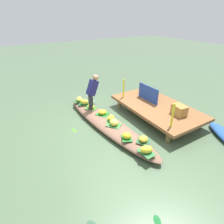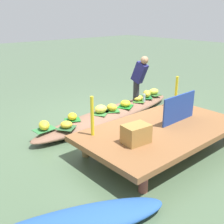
# 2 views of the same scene
# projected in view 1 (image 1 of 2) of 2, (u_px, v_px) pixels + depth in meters

# --- Properties ---
(canal_water) EXTENTS (40.00, 40.00, 0.00)m
(canal_water) POSITION_uv_depth(u_px,v_px,m) (107.00, 127.00, 6.07)
(canal_water) COLOR #4A6145
(canal_water) RESTS_ON ground
(dock_platform) EXTENTS (3.20, 1.80, 0.44)m
(dock_platform) POSITION_uv_depth(u_px,v_px,m) (157.00, 107.00, 6.50)
(dock_platform) COLOR brown
(dock_platform) RESTS_ON ground
(vendor_boat) EXTENTS (4.58, 1.24, 0.26)m
(vendor_boat) POSITION_uv_depth(u_px,v_px,m) (107.00, 124.00, 6.01)
(vendor_boat) COLOR brown
(vendor_boat) RESTS_ON ground
(leaf_mat_0) EXTENTS (0.48, 0.51, 0.01)m
(leaf_mat_0) POSITION_uv_depth(u_px,v_px,m) (85.00, 104.00, 6.98)
(leaf_mat_0) COLOR #1D632D
(leaf_mat_0) RESTS_ON vendor_boat
(banana_bunch_0) EXTENTS (0.36, 0.37, 0.19)m
(banana_bunch_0) POSITION_uv_depth(u_px,v_px,m) (84.00, 102.00, 6.93)
(banana_bunch_0) COLOR gold
(banana_bunch_0) RESTS_ON vendor_boat
(leaf_mat_1) EXTENTS (0.44, 0.40, 0.01)m
(leaf_mat_1) POSITION_uv_depth(u_px,v_px,m) (111.00, 120.00, 5.95)
(leaf_mat_1) COLOR #338136
(leaf_mat_1) RESTS_ON vendor_boat
(banana_bunch_1) EXTENTS (0.28, 0.31, 0.18)m
(banana_bunch_1) POSITION_uv_depth(u_px,v_px,m) (111.00, 118.00, 5.91)
(banana_bunch_1) COLOR yellow
(banana_bunch_1) RESTS_ON vendor_boat
(leaf_mat_2) EXTENTS (0.44, 0.30, 0.01)m
(leaf_mat_2) POSITION_uv_depth(u_px,v_px,m) (146.00, 152.00, 4.58)
(leaf_mat_2) COLOR #32783E
(leaf_mat_2) RESTS_ON vendor_boat
(banana_bunch_2) EXTENTS (0.32, 0.37, 0.18)m
(banana_bunch_2) POSITION_uv_depth(u_px,v_px,m) (146.00, 149.00, 4.54)
(banana_bunch_2) COLOR yellow
(banana_bunch_2) RESTS_ON vendor_boat
(leaf_mat_3) EXTENTS (0.50, 0.50, 0.01)m
(leaf_mat_3) POSITION_uv_depth(u_px,v_px,m) (91.00, 108.00, 6.70)
(leaf_mat_3) COLOR #3F7C2D
(leaf_mat_3) RESTS_ON vendor_boat
(banana_bunch_3) EXTENTS (0.34, 0.28, 0.14)m
(banana_bunch_3) POSITION_uv_depth(u_px,v_px,m) (91.00, 106.00, 6.66)
(banana_bunch_3) COLOR yellow
(banana_bunch_3) RESTS_ON vendor_boat
(leaf_mat_4) EXTENTS (0.45, 0.45, 0.01)m
(leaf_mat_4) POSITION_uv_depth(u_px,v_px,m) (143.00, 141.00, 4.98)
(leaf_mat_4) COLOR #2C5A33
(leaf_mat_4) RESTS_ON vendor_boat
(banana_bunch_4) EXTENTS (0.34, 0.34, 0.15)m
(banana_bunch_4) POSITION_uv_depth(u_px,v_px,m) (143.00, 139.00, 4.94)
(banana_bunch_4) COLOR gold
(banana_bunch_4) RESTS_ON vendor_boat
(leaf_mat_5) EXTENTS (0.33, 0.45, 0.01)m
(leaf_mat_5) POSITION_uv_depth(u_px,v_px,m) (80.00, 101.00, 7.22)
(leaf_mat_5) COLOR #2E5C28
(leaf_mat_5) RESTS_ON vendor_boat
(banana_bunch_5) EXTENTS (0.34, 0.28, 0.17)m
(banana_bunch_5) POSITION_uv_depth(u_px,v_px,m) (79.00, 99.00, 7.18)
(banana_bunch_5) COLOR #E8E447
(banana_bunch_5) RESTS_ON vendor_boat
(leaf_mat_6) EXTENTS (0.54, 0.51, 0.01)m
(leaf_mat_6) POSITION_uv_depth(u_px,v_px,m) (114.00, 125.00, 5.69)
(leaf_mat_6) COLOR #3A7A3A
(leaf_mat_6) RESTS_ON vendor_boat
(banana_bunch_6) EXTENTS (0.32, 0.27, 0.20)m
(banana_bunch_6) POSITION_uv_depth(u_px,v_px,m) (114.00, 122.00, 5.65)
(banana_bunch_6) COLOR #EFDD50
(banana_bunch_6) RESTS_ON vendor_boat
(leaf_mat_7) EXTENTS (0.50, 0.49, 0.01)m
(leaf_mat_7) POSITION_uv_depth(u_px,v_px,m) (103.00, 114.00, 6.30)
(leaf_mat_7) COLOR #1C7725
(leaf_mat_7) RESTS_ON vendor_boat
(banana_bunch_7) EXTENTS (0.35, 0.36, 0.16)m
(banana_bunch_7) POSITION_uv_depth(u_px,v_px,m) (102.00, 112.00, 6.26)
(banana_bunch_7) COLOR gold
(banana_bunch_7) RESTS_ON vendor_boat
(leaf_mat_8) EXTENTS (0.42, 0.39, 0.01)m
(leaf_mat_8) POSITION_uv_depth(u_px,v_px,m) (127.00, 138.00, 5.10)
(leaf_mat_8) COLOR #22732C
(leaf_mat_8) RESTS_ON vendor_boat
(banana_bunch_8) EXTENTS (0.31, 0.32, 0.16)m
(banana_bunch_8) POSITION_uv_depth(u_px,v_px,m) (127.00, 136.00, 5.06)
(banana_bunch_8) COLOR yellow
(banana_bunch_8) RESTS_ON vendor_boat
(vendor_person) EXTENTS (0.22, 0.47, 1.22)m
(vendor_person) POSITION_uv_depth(u_px,v_px,m) (92.00, 90.00, 6.35)
(vendor_person) COLOR #28282D
(vendor_person) RESTS_ON vendor_boat
(water_bottle) EXTENTS (0.07, 0.07, 0.21)m
(water_bottle) POSITION_uv_depth(u_px,v_px,m) (95.00, 104.00, 6.76)
(water_bottle) COLOR silver
(water_bottle) RESTS_ON vendor_boat
(market_banner) EXTENTS (0.99, 0.05, 0.56)m
(market_banner) POSITION_uv_depth(u_px,v_px,m) (148.00, 93.00, 6.72)
(market_banner) COLOR navy
(market_banner) RESTS_ON dock_platform
(railing_post_west) EXTENTS (0.06, 0.06, 0.72)m
(railing_post_west) POSITION_uv_depth(u_px,v_px,m) (124.00, 88.00, 6.93)
(railing_post_west) COLOR yellow
(railing_post_west) RESTS_ON dock_platform
(railing_post_east) EXTENTS (0.06, 0.06, 0.72)m
(railing_post_east) POSITION_uv_depth(u_px,v_px,m) (173.00, 115.00, 5.12)
(railing_post_east) COLOR yellow
(railing_post_east) RESTS_ON dock_platform
(produce_crate) EXTENTS (0.47, 0.36, 0.32)m
(produce_crate) POSITION_uv_depth(u_px,v_px,m) (179.00, 110.00, 5.82)
(produce_crate) COLOR #A5773A
(produce_crate) RESTS_ON dock_platform
(drifting_plant_0) EXTENTS (0.32, 0.14, 0.01)m
(drifting_plant_0) POSITION_uv_depth(u_px,v_px,m) (74.00, 130.00, 5.89)
(drifting_plant_0) COLOR #458426
(drifting_plant_0) RESTS_ON ground
(drifting_plant_2) EXTENTS (0.27, 0.22, 0.01)m
(drifting_plant_2) POSITION_uv_depth(u_px,v_px,m) (157.00, 221.00, 3.34)
(drifting_plant_2) COLOR #175E28
(drifting_plant_2) RESTS_ON ground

